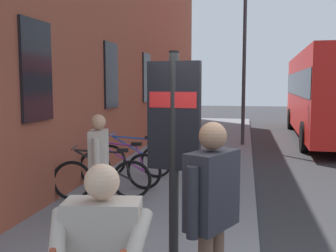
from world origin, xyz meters
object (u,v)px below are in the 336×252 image
(bicycle_beside_lamp, at_px, (119,168))
(bicycle_by_door, at_px, (134,160))
(transit_info_sign, at_px, (174,131))
(city_bus, at_px, (329,91))
(pedestrian_crossing_street, at_px, (212,203))
(pedestrian_by_facade, at_px, (99,159))
(street_lamp, at_px, (244,55))
(bicycle_mid_rack, at_px, (102,179))

(bicycle_beside_lamp, distance_m, bicycle_by_door, 0.92)
(transit_info_sign, distance_m, city_bus, 13.13)
(pedestrian_crossing_street, bearing_deg, bicycle_beside_lamp, 27.92)
(bicycle_beside_lamp, distance_m, pedestrian_by_facade, 2.28)
(pedestrian_by_facade, bearing_deg, street_lamp, -13.12)
(bicycle_by_door, distance_m, pedestrian_crossing_street, 5.55)
(pedestrian_by_facade, bearing_deg, bicycle_by_door, 7.22)
(bicycle_beside_lamp, height_order, transit_info_sign, transit_info_sign)
(transit_info_sign, bearing_deg, bicycle_mid_rack, 34.33)
(bicycle_beside_lamp, height_order, street_lamp, street_lamp)
(bicycle_beside_lamp, xyz_separation_m, bicycle_by_door, (0.92, -0.03, 0.00))
(bicycle_mid_rack, height_order, transit_info_sign, transit_info_sign)
(transit_info_sign, height_order, pedestrian_by_facade, transit_info_sign)
(street_lamp, bearing_deg, pedestrian_by_facade, 166.88)
(bicycle_beside_lamp, bearing_deg, pedestrian_crossing_street, -152.08)
(bicycle_mid_rack, relative_size, bicycle_beside_lamp, 0.98)
(transit_info_sign, xyz_separation_m, city_bus, (12.53, -3.92, 0.20))
(bicycle_by_door, bearing_deg, bicycle_mid_rack, 178.34)
(bicycle_by_door, xyz_separation_m, pedestrian_crossing_street, (-5.06, -2.17, 0.69))
(bicycle_beside_lamp, height_order, bicycle_by_door, same)
(pedestrian_by_facade, relative_size, street_lamp, 0.32)
(transit_info_sign, bearing_deg, bicycle_by_door, 21.37)
(transit_info_sign, height_order, street_lamp, street_lamp)
(bicycle_beside_lamp, relative_size, street_lamp, 0.34)
(bicycle_mid_rack, xyz_separation_m, city_bus, (9.93, -5.70, 1.41))
(bicycle_mid_rack, height_order, pedestrian_crossing_street, pedestrian_crossing_street)
(city_bus, xyz_separation_m, pedestrian_crossing_street, (-13.20, 3.47, -0.72))
(bicycle_mid_rack, relative_size, transit_info_sign, 0.72)
(city_bus, bearing_deg, pedestrian_by_facade, 154.91)
(transit_info_sign, relative_size, pedestrian_by_facade, 1.46)
(transit_info_sign, distance_m, pedestrian_by_facade, 1.96)
(bicycle_by_door, xyz_separation_m, pedestrian_by_facade, (-3.08, -0.39, 0.62))
(bicycle_mid_rack, bearing_deg, transit_info_sign, -145.67)
(transit_info_sign, bearing_deg, city_bus, -17.40)
(bicycle_mid_rack, height_order, street_lamp, street_lamp)
(pedestrian_by_facade, distance_m, street_lamp, 8.84)
(transit_info_sign, xyz_separation_m, street_lamp, (9.69, -0.62, 1.45))
(bicycle_by_door, height_order, street_lamp, street_lamp)
(pedestrian_crossing_street, bearing_deg, transit_info_sign, 33.83)
(transit_info_sign, xyz_separation_m, pedestrian_crossing_street, (-0.67, -0.45, -0.52))
(pedestrian_by_facade, bearing_deg, bicycle_mid_rack, 19.02)
(pedestrian_crossing_street, relative_size, pedestrian_by_facade, 1.07)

